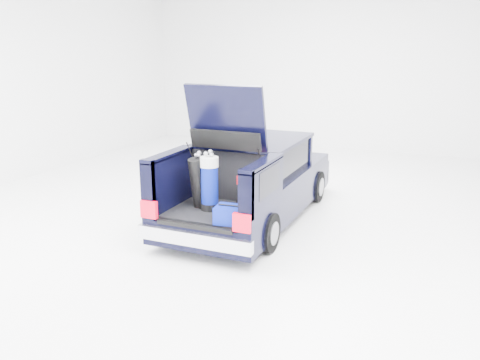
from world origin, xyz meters
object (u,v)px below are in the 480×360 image
at_px(blue_duffel, 234,215).
at_px(car, 253,181).
at_px(red_suitcase, 249,193).
at_px(black_golf_bag, 199,183).
at_px(blue_golf_bag, 210,183).

bearing_deg(blue_duffel, car, 97.67).
xyz_separation_m(red_suitcase, black_golf_bag, (-0.79, -0.15, 0.12)).
height_order(car, blue_golf_bag, car).
distance_m(black_golf_bag, blue_golf_bag, 0.21).
xyz_separation_m(black_golf_bag, blue_golf_bag, (0.20, -0.03, 0.03)).
bearing_deg(car, red_suitcase, -70.51).
bearing_deg(car, blue_golf_bag, -92.94).
relative_size(red_suitcase, blue_golf_bag, 0.63).
bearing_deg(car, black_golf_bag, -100.37).
xyz_separation_m(car, blue_golf_bag, (-0.08, -1.59, 0.35)).
xyz_separation_m(black_golf_bag, blue_duffel, (0.79, -0.45, -0.27)).
distance_m(blue_golf_bag, blue_duffel, 0.78).
relative_size(black_golf_bag, blue_golf_bag, 0.95).
height_order(car, blue_duffel, car).
distance_m(car, red_suitcase, 1.51).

